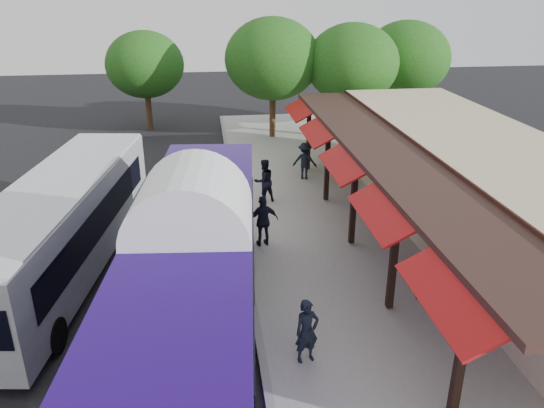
{
  "coord_description": "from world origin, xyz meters",
  "views": [
    {
      "loc": [
        -1.04,
        -12.01,
        8.53
      ],
      "look_at": [
        1.01,
        4.02,
        1.8
      ],
      "focal_mm": 35.0,
      "sensor_mm": 36.0,
      "label": 1
    }
  ],
  "objects_px": {
    "city_bus": "(62,224)",
    "sign_board": "(419,279)",
    "ped_d": "(305,161)",
    "ped_a": "(307,331)",
    "ped_c": "(263,221)",
    "ped_b": "(264,181)",
    "coach_bus": "(196,287)"
  },
  "relations": [
    {
      "from": "city_bus",
      "to": "sign_board",
      "type": "distance_m",
      "value": 10.84
    },
    {
      "from": "ped_d",
      "to": "sign_board",
      "type": "relative_size",
      "value": 1.77
    },
    {
      "from": "ped_a",
      "to": "ped_d",
      "type": "relative_size",
      "value": 0.95
    },
    {
      "from": "ped_d",
      "to": "city_bus",
      "type": "bearing_deg",
      "value": 56.97
    },
    {
      "from": "ped_c",
      "to": "ped_d",
      "type": "bearing_deg",
      "value": -123.78
    },
    {
      "from": "ped_a",
      "to": "ped_b",
      "type": "distance_m",
      "value": 10.12
    },
    {
      "from": "city_bus",
      "to": "ped_a",
      "type": "distance_m",
      "value": 8.59
    },
    {
      "from": "coach_bus",
      "to": "city_bus",
      "type": "distance_m",
      "value": 6.47
    },
    {
      "from": "ped_b",
      "to": "city_bus",
      "type": "bearing_deg",
      "value": 12.72
    },
    {
      "from": "ped_b",
      "to": "ped_d",
      "type": "height_order",
      "value": "ped_b"
    },
    {
      "from": "coach_bus",
      "to": "ped_c",
      "type": "bearing_deg",
      "value": 74.26
    },
    {
      "from": "city_bus",
      "to": "ped_b",
      "type": "bearing_deg",
      "value": 42.8
    },
    {
      "from": "city_bus",
      "to": "ped_d",
      "type": "distance_m",
      "value": 11.62
    },
    {
      "from": "ped_a",
      "to": "ped_d",
      "type": "height_order",
      "value": "ped_d"
    },
    {
      "from": "ped_b",
      "to": "sign_board",
      "type": "relative_size",
      "value": 1.87
    },
    {
      "from": "ped_c",
      "to": "sign_board",
      "type": "relative_size",
      "value": 1.86
    },
    {
      "from": "ped_b",
      "to": "coach_bus",
      "type": "bearing_deg",
      "value": 52.38
    },
    {
      "from": "city_bus",
      "to": "sign_board",
      "type": "xyz_separation_m",
      "value": [
        10.34,
        -3.13,
        -0.88
      ]
    },
    {
      "from": "sign_board",
      "to": "ped_b",
      "type": "bearing_deg",
      "value": 132.11
    },
    {
      "from": "ped_d",
      "to": "ped_c",
      "type": "bearing_deg",
      "value": 85.66
    },
    {
      "from": "coach_bus",
      "to": "sign_board",
      "type": "relative_size",
      "value": 12.93
    },
    {
      "from": "coach_bus",
      "to": "sign_board",
      "type": "xyz_separation_m",
      "value": [
        6.2,
        1.82,
        -1.33
      ]
    },
    {
      "from": "coach_bus",
      "to": "ped_d",
      "type": "xyz_separation_m",
      "value": [
        4.85,
        12.27,
        -1.13
      ]
    },
    {
      "from": "coach_bus",
      "to": "ped_c",
      "type": "relative_size",
      "value": 6.96
    },
    {
      "from": "ped_b",
      "to": "ped_d",
      "type": "xyz_separation_m",
      "value": [
        2.18,
        2.56,
        -0.05
      ]
    },
    {
      "from": "ped_d",
      "to": "sign_board",
      "type": "height_order",
      "value": "ped_d"
    },
    {
      "from": "city_bus",
      "to": "sign_board",
      "type": "bearing_deg",
      "value": -9.01
    },
    {
      "from": "ped_a",
      "to": "sign_board",
      "type": "xyz_separation_m",
      "value": [
        3.66,
        2.23,
        -0.16
      ]
    },
    {
      "from": "coach_bus",
      "to": "ped_a",
      "type": "relative_size",
      "value": 7.69
    },
    {
      "from": "ped_c",
      "to": "city_bus",
      "type": "bearing_deg",
      "value": -4.19
    },
    {
      "from": "coach_bus",
      "to": "sign_board",
      "type": "distance_m",
      "value": 6.59
    },
    {
      "from": "city_bus",
      "to": "coach_bus",
      "type": "bearing_deg",
      "value": -42.23
    }
  ]
}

